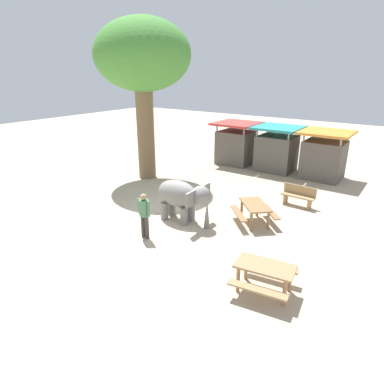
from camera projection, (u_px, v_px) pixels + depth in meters
name	position (u px, v px, depth m)	size (l,w,h in m)	color
ground_plane	(177.00, 217.00, 13.25)	(60.00, 60.00, 0.00)	#BAA88C
elephant	(183.00, 196.00, 12.56)	(2.29, 1.55, 1.60)	slate
person_handler	(144.00, 212.00, 11.32)	(0.51, 0.32, 1.62)	#3F3833
shade_tree_main	(142.00, 59.00, 16.15)	(4.88, 4.47, 7.89)	brown
wooden_bench	(298.00, 195.00, 14.21)	(1.42, 0.48, 0.88)	#9E7A51
picnic_table_near	(265.00, 272.00, 8.63)	(1.69, 1.67, 0.78)	#9E7A51
picnic_table_far	(255.00, 209.00, 12.54)	(2.11, 2.11, 0.78)	olive
market_stall_red	(236.00, 145.00, 20.44)	(2.50, 2.50, 2.52)	#59514C
market_stall_teal	(277.00, 151.00, 19.03)	(2.50, 2.50, 2.52)	#59514C
market_stall_orange	(324.00, 157.00, 17.61)	(2.50, 2.50, 2.52)	#59514C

